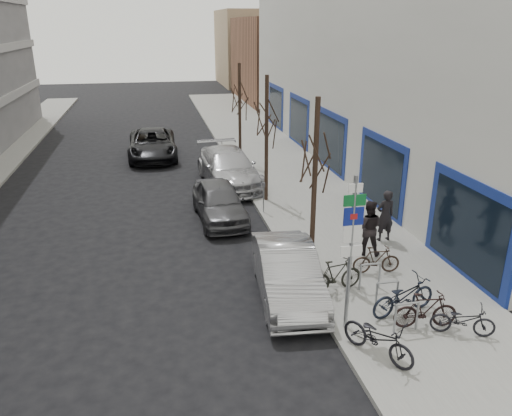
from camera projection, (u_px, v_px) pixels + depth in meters
name	position (u px, v px, depth m)	size (l,w,h in m)	color
ground	(254.00, 343.00, 12.40)	(120.00, 120.00, 0.00)	black
sidewalk_east	(307.00, 198.00, 22.41)	(5.00, 70.00, 0.15)	slate
commercial_building	(488.00, 69.00, 28.59)	(20.00, 32.00, 10.00)	#B7B7B2
brick_building_far	(301.00, 60.00, 50.19)	(12.00, 14.00, 8.00)	brown
tan_building_far	(271.00, 48.00, 63.88)	(13.00, 12.00, 9.00)	#937A5B
highway_sign_pole	(351.00, 245.00, 11.99)	(0.55, 0.10, 4.20)	gray
bike_rack	(387.00, 292.00, 13.45)	(0.66, 2.26, 0.83)	gray
tree_near	(316.00, 145.00, 14.68)	(1.80, 1.80, 5.50)	black
tree_mid	(267.00, 109.00, 20.64)	(1.80, 1.80, 5.50)	black
tree_far	(239.00, 90.00, 26.61)	(1.80, 1.80, 5.50)	black
meter_front	(303.00, 251.00, 15.24)	(0.10, 0.08, 1.27)	gray
meter_mid	(264.00, 194.00, 20.29)	(0.10, 0.08, 1.27)	gray
meter_back	(240.00, 160.00, 25.34)	(0.10, 0.08, 1.27)	gray
bike_near_left	(379.00, 335.00, 11.47)	(0.57, 1.90, 1.16)	black
bike_near_right	(426.00, 310.00, 12.61)	(0.50, 1.66, 1.01)	black
bike_mid_curb	(404.00, 293.00, 13.19)	(0.60, 1.98, 1.21)	black
bike_mid_inner	(336.00, 275.00, 14.32)	(0.51, 1.70, 1.03)	black
bike_far_curb	(463.00, 318.00, 12.33)	(0.47, 1.56, 0.95)	black
bike_far_inner	(376.00, 260.00, 15.40)	(0.45, 1.50, 0.91)	black
parked_car_front	(287.00, 273.00, 14.25)	(1.62, 4.64, 1.53)	#A2A2A7
parked_car_mid	(219.00, 202.00, 19.93)	(1.80, 4.47, 1.52)	#45454A
parked_car_back	(229.00, 168.00, 24.23)	(2.41, 5.93, 1.72)	#ADADB3
lane_car	(152.00, 144.00, 29.18)	(2.70, 5.86, 1.63)	black
pedestrian_near	(385.00, 216.00, 17.58)	(0.68, 0.45, 1.87)	black
pedestrian_far	(368.00, 227.00, 16.51)	(0.71, 0.48, 1.92)	black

